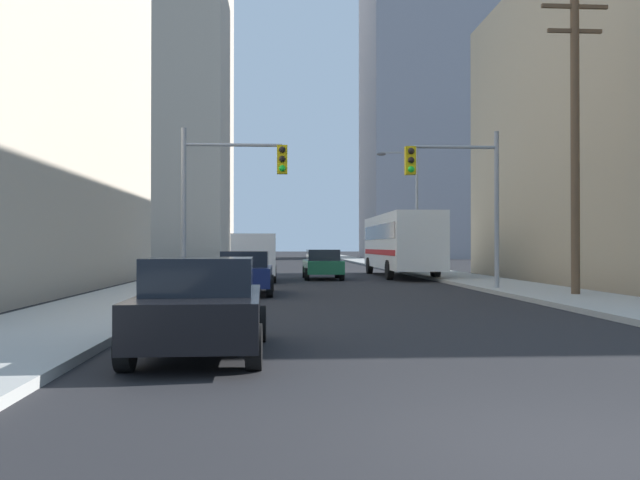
# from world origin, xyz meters

# --- Properties ---
(ground_plane) EXTENTS (400.00, 400.00, 0.00)m
(ground_plane) POSITION_xyz_m (0.00, 0.00, 0.00)
(ground_plane) COLOR black
(sidewalk_left) EXTENTS (3.42, 160.00, 0.15)m
(sidewalk_left) POSITION_xyz_m (-6.91, 50.00, 0.07)
(sidewalk_left) COLOR #9E9E99
(sidewalk_left) RESTS_ON ground
(sidewalk_right) EXTENTS (3.42, 160.00, 0.15)m
(sidewalk_right) POSITION_xyz_m (6.91, 50.00, 0.07)
(sidewalk_right) COLOR #9E9E99
(sidewalk_right) RESTS_ON ground
(city_bus) EXTENTS (2.67, 11.50, 3.40)m
(city_bus) POSITION_xyz_m (4.37, 30.65, 1.93)
(city_bus) COLOR silver
(city_bus) RESTS_ON ground
(cargo_van_white) EXTENTS (2.16, 5.26, 2.26)m
(cargo_van_white) POSITION_xyz_m (-3.56, 26.52, 1.29)
(cargo_van_white) COLOR white
(cargo_van_white) RESTS_ON ground
(sedan_black) EXTENTS (1.95, 4.24, 1.52)m
(sedan_black) POSITION_xyz_m (-3.55, 5.09, 0.77)
(sedan_black) COLOR black
(sedan_black) RESTS_ON ground
(sedan_navy) EXTENTS (1.95, 4.21, 1.52)m
(sedan_navy) POSITION_xyz_m (-3.51, 17.80, 0.77)
(sedan_navy) COLOR #141E4C
(sedan_navy) RESTS_ON ground
(sedan_green) EXTENTS (1.95, 4.24, 1.52)m
(sedan_green) POSITION_xyz_m (-0.11, 28.23, 0.77)
(sedan_green) COLOR #195938
(sedan_green) RESTS_ON ground
(traffic_signal_near_left) EXTENTS (3.85, 0.44, 6.00)m
(traffic_signal_near_left) POSITION_xyz_m (-4.16, 18.80, 4.05)
(traffic_signal_near_left) COLOR gray
(traffic_signal_near_left) RESTS_ON ground
(traffic_signal_near_right) EXTENTS (3.56, 0.44, 6.00)m
(traffic_signal_near_right) POSITION_xyz_m (4.30, 18.80, 4.03)
(traffic_signal_near_right) COLOR gray
(traffic_signal_near_right) RESTS_ON ground
(utility_pole_right) EXTENTS (2.20, 0.28, 10.10)m
(utility_pole_right) POSITION_xyz_m (7.25, 15.43, 5.33)
(utility_pole_right) COLOR brown
(utility_pole_right) RESTS_ON ground
(street_lamp_right) EXTENTS (2.50, 0.32, 7.50)m
(street_lamp_right) POSITION_xyz_m (5.50, 33.52, 4.55)
(street_lamp_right) COLOR gray
(street_lamp_right) RESTS_ON ground
(building_left_far_tower) EXTENTS (16.78, 23.98, 55.73)m
(building_left_far_tower) POSITION_xyz_m (-18.04, 89.02, 27.86)
(building_left_far_tower) COLOR #B7A893
(building_left_far_tower) RESTS_ON ground
(building_right_far_highrise) EXTENTS (18.21, 18.30, 48.10)m
(building_right_far_highrise) POSITION_xyz_m (19.16, 86.60, 24.05)
(building_right_far_highrise) COLOR #93939E
(building_right_far_highrise) RESTS_ON ground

